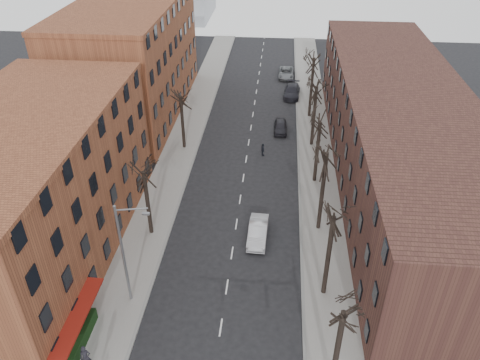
% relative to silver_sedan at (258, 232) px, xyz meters
% --- Properties ---
extents(sidewalk_left, '(4.00, 90.00, 0.15)m').
position_rel_silver_sedan_xyz_m(sidewalk_left, '(-10.11, 16.87, -0.70)').
color(sidewalk_left, gray).
rests_on(sidewalk_left, ground).
extents(sidewalk_right, '(4.00, 90.00, 0.15)m').
position_rel_silver_sedan_xyz_m(sidewalk_right, '(5.89, 16.87, -0.70)').
color(sidewalk_right, gray).
rests_on(sidewalk_right, ground).
extents(building_left_near, '(12.00, 26.00, 12.00)m').
position_rel_silver_sedan_xyz_m(building_left_near, '(-18.11, -3.13, 5.23)').
color(building_left_near, brown).
rests_on(building_left_near, ground).
extents(building_left_far, '(12.00, 28.00, 14.00)m').
position_rel_silver_sedan_xyz_m(building_left_far, '(-18.11, 25.87, 6.23)').
color(building_left_far, brown).
rests_on(building_left_far, ground).
extents(building_right, '(12.00, 50.00, 10.00)m').
position_rel_silver_sedan_xyz_m(building_right, '(13.89, 11.87, 4.23)').
color(building_right, '#492A22').
rests_on(building_right, ground).
extents(awning_left, '(1.20, 7.00, 0.15)m').
position_rel_silver_sedan_xyz_m(awning_left, '(-11.51, -12.13, -0.77)').
color(awning_left, maroon).
rests_on(awning_left, ground).
extents(hedge, '(0.80, 6.00, 1.00)m').
position_rel_silver_sedan_xyz_m(hedge, '(-11.61, -13.13, -0.12)').
color(hedge, black).
rests_on(hedge, sidewalk_left).
extents(tree_right_b, '(5.20, 5.20, 10.80)m').
position_rel_silver_sedan_xyz_m(tree_right_b, '(5.49, -6.13, -0.77)').
color(tree_right_b, black).
rests_on(tree_right_b, ground).
extents(tree_right_c, '(5.20, 5.20, 11.60)m').
position_rel_silver_sedan_xyz_m(tree_right_c, '(5.49, 1.87, -0.77)').
color(tree_right_c, black).
rests_on(tree_right_c, ground).
extents(tree_right_d, '(5.20, 5.20, 10.00)m').
position_rel_silver_sedan_xyz_m(tree_right_d, '(5.49, 9.87, -0.77)').
color(tree_right_d, black).
rests_on(tree_right_d, ground).
extents(tree_right_e, '(5.20, 5.20, 10.80)m').
position_rel_silver_sedan_xyz_m(tree_right_e, '(5.49, 17.87, -0.77)').
color(tree_right_e, black).
rests_on(tree_right_e, ground).
extents(tree_right_f, '(5.20, 5.20, 11.60)m').
position_rel_silver_sedan_xyz_m(tree_right_f, '(5.49, 25.87, -0.77)').
color(tree_right_f, black).
rests_on(tree_right_f, ground).
extents(tree_left_a, '(5.20, 5.20, 9.50)m').
position_rel_silver_sedan_xyz_m(tree_left_a, '(-9.71, -0.13, -0.77)').
color(tree_left_a, black).
rests_on(tree_left_a, ground).
extents(tree_left_b, '(5.20, 5.20, 9.50)m').
position_rel_silver_sedan_xyz_m(tree_left_b, '(-9.71, 15.87, -0.77)').
color(tree_left_b, black).
rests_on(tree_left_b, ground).
extents(streetlight, '(2.45, 0.22, 9.03)m').
position_rel_silver_sedan_xyz_m(streetlight, '(-9.14, -8.13, 4.24)').
color(streetlight, slate).
rests_on(streetlight, ground).
extents(silver_sedan, '(1.79, 4.74, 1.54)m').
position_rel_silver_sedan_xyz_m(silver_sedan, '(0.00, 0.00, 0.00)').
color(silver_sedan, '#B4B5BB').
rests_on(silver_sedan, ground).
extents(parked_car_near, '(1.65, 4.03, 1.37)m').
position_rel_silver_sedan_xyz_m(parked_car_near, '(1.69, 21.10, -0.09)').
color(parked_car_near, black).
rests_on(parked_car_near, ground).
extents(parked_car_mid, '(2.61, 5.55, 1.57)m').
position_rel_silver_sedan_xyz_m(parked_car_mid, '(3.19, 32.56, 0.01)').
color(parked_car_mid, black).
rests_on(parked_car_mid, ground).
extents(parked_car_far, '(2.42, 5.15, 1.43)m').
position_rel_silver_sedan_xyz_m(parked_car_far, '(2.29, 40.31, -0.06)').
color(parked_car_far, slate).
rests_on(parked_car_far, ground).
extents(pedestrian_a, '(0.79, 0.63, 1.88)m').
position_rel_silver_sedan_xyz_m(pedestrian_a, '(-10.49, -14.17, 0.32)').
color(pedestrian_a, black).
rests_on(pedestrian_a, sidewalk_left).
extents(pedestrian_crossing, '(0.63, 0.97, 1.53)m').
position_rel_silver_sedan_xyz_m(pedestrian_crossing, '(-0.26, 14.87, -0.01)').
color(pedestrian_crossing, black).
rests_on(pedestrian_crossing, ground).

